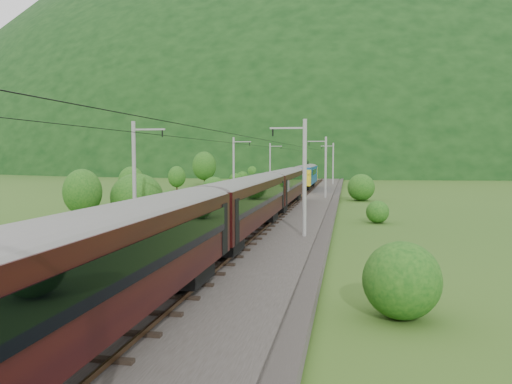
# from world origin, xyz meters

# --- Properties ---
(ground) EXTENTS (600.00, 600.00, 0.00)m
(ground) POSITION_xyz_m (0.00, 0.00, 0.00)
(ground) COLOR #2F571B
(ground) RESTS_ON ground
(railbed) EXTENTS (14.00, 220.00, 0.30)m
(railbed) POSITION_xyz_m (0.00, 10.00, 0.15)
(railbed) COLOR #38332D
(railbed) RESTS_ON ground
(track_left) EXTENTS (2.40, 220.00, 0.27)m
(track_left) POSITION_xyz_m (-2.40, 10.00, 0.37)
(track_left) COLOR brown
(track_left) RESTS_ON railbed
(track_right) EXTENTS (2.40, 220.00, 0.27)m
(track_right) POSITION_xyz_m (2.40, 10.00, 0.37)
(track_right) COLOR brown
(track_right) RESTS_ON railbed
(catenary_left) EXTENTS (2.54, 192.28, 8.00)m
(catenary_left) POSITION_xyz_m (-6.12, 32.00, 4.50)
(catenary_left) COLOR gray
(catenary_left) RESTS_ON railbed
(catenary_right) EXTENTS (2.54, 192.28, 8.00)m
(catenary_right) POSITION_xyz_m (6.12, 32.00, 4.50)
(catenary_right) COLOR gray
(catenary_right) RESTS_ON railbed
(overhead_wires) EXTENTS (4.83, 198.00, 0.03)m
(overhead_wires) POSITION_xyz_m (0.00, 10.00, 7.10)
(overhead_wires) COLOR black
(overhead_wires) RESTS_ON ground
(mountain_main) EXTENTS (504.00, 360.00, 244.00)m
(mountain_main) POSITION_xyz_m (0.00, 260.00, 0.00)
(mountain_main) COLOR black
(mountain_main) RESTS_ON ground
(mountain_ridge) EXTENTS (336.00, 280.00, 132.00)m
(mountain_ridge) POSITION_xyz_m (-120.00, 300.00, 0.00)
(mountain_ridge) COLOR black
(mountain_ridge) RESTS_ON ground
(train) EXTENTS (2.68, 127.35, 4.65)m
(train) POSITION_xyz_m (2.40, -11.34, 3.23)
(train) COLOR black
(train) RESTS_ON ground
(hazard_post_near) EXTENTS (0.14, 0.14, 1.34)m
(hazard_post_near) POSITION_xyz_m (-0.13, 32.90, 0.97)
(hazard_post_near) COLOR red
(hazard_post_near) RESTS_ON railbed
(hazard_post_far) EXTENTS (0.16, 0.16, 1.46)m
(hazard_post_far) POSITION_xyz_m (0.56, 56.95, 1.03)
(hazard_post_far) COLOR red
(hazard_post_far) RESTS_ON railbed
(signal) EXTENTS (0.24, 0.24, 2.14)m
(signal) POSITION_xyz_m (-4.45, 44.00, 1.55)
(signal) COLOR black
(signal) RESTS_ON railbed
(vegetation_left) EXTENTS (13.45, 145.04, 6.75)m
(vegetation_left) POSITION_xyz_m (-13.99, 8.51, 2.56)
(vegetation_left) COLOR #154713
(vegetation_left) RESTS_ON ground
(vegetation_right) EXTENTS (4.15, 98.06, 3.13)m
(vegetation_right) POSITION_xyz_m (10.67, 4.16, 1.34)
(vegetation_right) COLOR #154713
(vegetation_right) RESTS_ON ground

